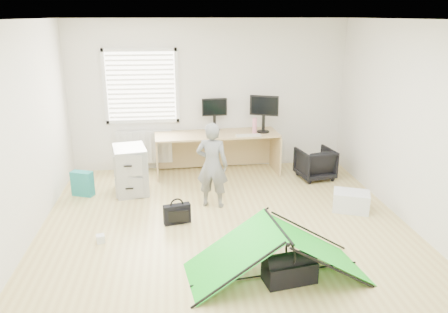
{
  "coord_description": "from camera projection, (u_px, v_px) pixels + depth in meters",
  "views": [
    {
      "loc": [
        -0.65,
        -5.09,
        2.75
      ],
      "look_at": [
        0.0,
        0.4,
        0.95
      ],
      "focal_mm": 35.0,
      "sensor_mm": 36.0,
      "label": 1
    }
  ],
  "objects": [
    {
      "name": "ground",
      "position": [
        228.0,
        234.0,
        5.73
      ],
      "size": [
        5.5,
        5.5,
        0.0
      ],
      "primitive_type": "plane",
      "color": "tan",
      "rests_on": "ground"
    },
    {
      "name": "back_wall",
      "position": [
        209.0,
        96.0,
        7.91
      ],
      "size": [
        5.0,
        0.02,
        2.7
      ],
      "primitive_type": "cube",
      "color": "silver",
      "rests_on": "ground"
    },
    {
      "name": "window",
      "position": [
        141.0,
        86.0,
        7.68
      ],
      "size": [
        1.2,
        0.06,
        1.2
      ],
      "primitive_type": "cube",
      "color": "silver",
      "rests_on": "back_wall"
    },
    {
      "name": "radiator",
      "position": [
        145.0,
        147.0,
        7.98
      ],
      "size": [
        1.0,
        0.12,
        0.6
      ],
      "primitive_type": "cube",
      "color": "silver",
      "rests_on": "back_wall"
    },
    {
      "name": "desk",
      "position": [
        217.0,
        154.0,
        7.85
      ],
      "size": [
        2.21,
        0.81,
        0.74
      ],
      "primitive_type": "cube",
      "rotation": [
        0.0,
        0.0,
        0.05
      ],
      "color": "tan",
      "rests_on": "ground"
    },
    {
      "name": "filing_cabinet",
      "position": [
        131.0,
        170.0,
        7.01
      ],
      "size": [
        0.6,
        0.73,
        0.76
      ],
      "primitive_type": "cube",
      "rotation": [
        0.0,
        0.0,
        0.19
      ],
      "color": "#9D9FA2",
      "rests_on": "ground"
    },
    {
      "name": "monitor_left",
      "position": [
        214.0,
        119.0,
        7.9
      ],
      "size": [
        0.46,
        0.12,
        0.43
      ],
      "primitive_type": "cube",
      "rotation": [
        0.0,
        0.0,
        0.05
      ],
      "color": "black",
      "rests_on": "desk"
    },
    {
      "name": "monitor_right",
      "position": [
        264.0,
        119.0,
        7.76
      ],
      "size": [
        0.51,
        0.3,
        0.49
      ],
      "primitive_type": "cube",
      "rotation": [
        0.0,
        0.0,
        -0.4
      ],
      "color": "black",
      "rests_on": "desk"
    },
    {
      "name": "keyboard",
      "position": [
        248.0,
        135.0,
        7.58
      ],
      "size": [
        0.44,
        0.16,
        0.02
      ],
      "primitive_type": "cube",
      "rotation": [
        0.0,
        0.0,
        0.03
      ],
      "color": "beige",
      "rests_on": "desk"
    },
    {
      "name": "thermos",
      "position": [
        255.0,
        126.0,
        7.72
      ],
      "size": [
        0.1,
        0.1,
        0.28
      ],
      "primitive_type": "cylinder",
      "rotation": [
        0.0,
        0.0,
        0.42
      ],
      "color": "#C87087",
      "rests_on": "desk"
    },
    {
      "name": "office_chair",
      "position": [
        315.0,
        163.0,
        7.64
      ],
      "size": [
        0.67,
        0.69,
        0.54
      ],
      "primitive_type": "imported",
      "rotation": [
        0.0,
        0.0,
        3.32
      ],
      "color": "black",
      "rests_on": "ground"
    },
    {
      "name": "person",
      "position": [
        212.0,
        165.0,
        6.4
      ],
      "size": [
        0.54,
        0.43,
        1.29
      ],
      "primitive_type": "imported",
      "rotation": [
        0.0,
        0.0,
        2.85
      ],
      "color": "slate",
      "rests_on": "ground"
    },
    {
      "name": "kite",
      "position": [
        277.0,
        251.0,
        4.75
      ],
      "size": [
        2.04,
        1.09,
        0.6
      ],
      "primitive_type": null,
      "rotation": [
        0.0,
        0.0,
        0.13
      ],
      "color": "#12C31D",
      "rests_on": "ground"
    },
    {
      "name": "storage_crate",
      "position": [
        351.0,
        201.0,
        6.41
      ],
      "size": [
        0.61,
        0.52,
        0.29
      ],
      "primitive_type": "cube",
      "rotation": [
        0.0,
        0.0,
        -0.38
      ],
      "color": "silver",
      "rests_on": "ground"
    },
    {
      "name": "tote_bag",
      "position": [
        83.0,
        184.0,
        6.92
      ],
      "size": [
        0.37,
        0.26,
        0.4
      ],
      "primitive_type": "cube",
      "rotation": [
        0.0,
        0.0,
        -0.37
      ],
      "color": "#1D7A7B",
      "rests_on": "ground"
    },
    {
      "name": "laptop_bag",
      "position": [
        177.0,
        214.0,
        6.01
      ],
      "size": [
        0.38,
        0.19,
        0.28
      ],
      "primitive_type": "cube",
      "rotation": [
        0.0,
        0.0,
        0.23
      ],
      "color": "black",
      "rests_on": "ground"
    },
    {
      "name": "white_box",
      "position": [
        101.0,
        239.0,
        5.52
      ],
      "size": [
        0.12,
        0.12,
        0.1
      ],
      "primitive_type": "cube",
      "rotation": [
        0.0,
        0.0,
        0.24
      ],
      "color": "silver",
      "rests_on": "ground"
    },
    {
      "name": "duffel_bag",
      "position": [
        289.0,
        271.0,
        4.7
      ],
      "size": [
        0.59,
        0.37,
        0.24
      ],
      "primitive_type": "cube",
      "rotation": [
        0.0,
        0.0,
        0.17
      ],
      "color": "black",
      "rests_on": "ground"
    }
  ]
}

